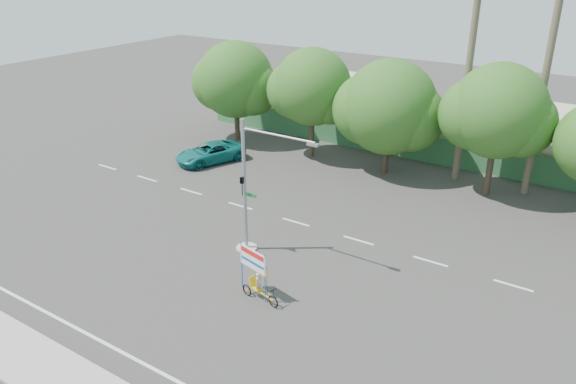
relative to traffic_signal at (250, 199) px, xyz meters
The scene contains 13 objects.
ground 5.40m from the traffic_signal, 61.13° to the right, with size 120.00×120.00×0.00m, color #33302D.
fence 17.76m from the traffic_signal, 82.85° to the left, with size 38.00×0.08×2.00m, color #336B3D.
building_left 23.38m from the traffic_signal, 109.52° to the left, with size 12.00×8.00×4.00m, color beige.
building_right 24.29m from the traffic_signal, 65.15° to the left, with size 14.00×8.00×3.60m, color beige.
tree_far_left 18.45m from the traffic_signal, 130.22° to the left, with size 7.14×6.00×7.96m.
tree_left 14.99m from the traffic_signal, 109.08° to the left, with size 6.66×5.60×8.07m.
tree_center 14.15m from the traffic_signal, 85.33° to the left, with size 7.62×6.40×7.85m.
tree_right 16.38m from the traffic_signal, 59.83° to the left, with size 6.90×5.80×8.36m.
palm_tall 20.04m from the traffic_signal, 56.69° to the left, with size 3.73×3.79×17.45m.
palm_short 17.56m from the traffic_signal, 69.84° to the left, with size 3.73×3.79×14.45m.
traffic_signal is the anchor object (origin of this frame).
trike_billboard 4.65m from the traffic_signal, 49.67° to the right, with size 2.41×0.88×2.42m.
pickup_truck 13.80m from the traffic_signal, 139.22° to the left, with size 2.34×5.08×1.41m, color #0F6965.
Camera 1 is at (13.36, -16.27, 14.44)m, focal length 35.00 mm.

